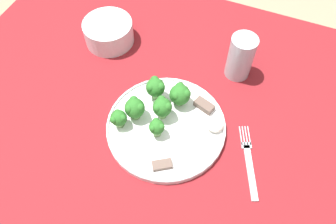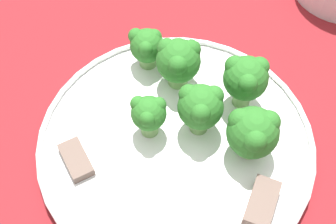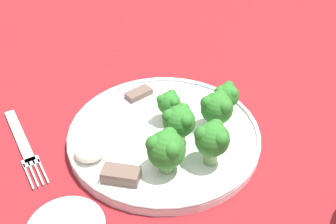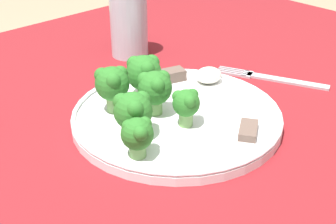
# 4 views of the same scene
# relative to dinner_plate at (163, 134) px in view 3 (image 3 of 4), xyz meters

# --- Properties ---
(table) EXTENTS (1.26, 1.10, 0.71)m
(table) POSITION_rel_dinner_plate_xyz_m (-0.00, -0.04, -0.09)
(table) COLOR maroon
(table) RESTS_ON ground_plane
(dinner_plate) EXTENTS (0.29, 0.29, 0.02)m
(dinner_plate) POSITION_rel_dinner_plate_xyz_m (0.00, 0.00, 0.00)
(dinner_plate) COLOR white
(dinner_plate) RESTS_ON table
(fork) EXTENTS (0.09, 0.18, 0.00)m
(fork) POSITION_rel_dinner_plate_xyz_m (0.21, -0.01, -0.01)
(fork) COLOR #B2B2B7
(fork) RESTS_ON table
(broccoli_floret_near_rim_left) EXTENTS (0.04, 0.04, 0.05)m
(broccoli_floret_near_rim_left) POSITION_rel_dinner_plate_xyz_m (-0.01, -0.03, 0.04)
(broccoli_floret_near_rim_left) COLOR #709E56
(broccoli_floret_near_rim_left) RESTS_ON dinner_plate
(broccoli_floret_center_left) EXTENTS (0.05, 0.05, 0.06)m
(broccoli_floret_center_left) POSITION_rel_dinner_plate_xyz_m (0.00, 0.07, 0.04)
(broccoli_floret_center_left) COLOR #709E56
(broccoli_floret_center_left) RESTS_ON dinner_plate
(broccoli_floret_back_left) EXTENTS (0.05, 0.05, 0.06)m
(broccoli_floret_back_left) POSITION_rel_dinner_plate_xyz_m (-0.02, 0.02, 0.04)
(broccoli_floret_back_left) COLOR #709E56
(broccoli_floret_back_left) RESTS_ON dinner_plate
(broccoli_floret_front_left) EXTENTS (0.05, 0.05, 0.07)m
(broccoli_floret_front_left) POSITION_rel_dinner_plate_xyz_m (-0.06, 0.07, 0.05)
(broccoli_floret_front_left) COLOR #709E56
(broccoli_floret_front_left) RESTS_ON dinner_plate
(broccoli_floret_center_back) EXTENTS (0.04, 0.04, 0.05)m
(broccoli_floret_center_back) POSITION_rel_dinner_plate_xyz_m (-0.10, -0.04, 0.03)
(broccoli_floret_center_back) COLOR #709E56
(broccoli_floret_center_back) RESTS_ON dinner_plate
(broccoli_floret_mid_cluster) EXTENTS (0.05, 0.05, 0.06)m
(broccoli_floret_mid_cluster) POSITION_rel_dinner_plate_xyz_m (-0.08, -0.00, 0.04)
(broccoli_floret_mid_cluster) COLOR #709E56
(broccoli_floret_mid_cluster) RESTS_ON dinner_plate
(meat_slice_front_slice) EXTENTS (0.05, 0.04, 0.01)m
(meat_slice_front_slice) POSITION_rel_dinner_plate_xyz_m (0.03, -0.10, 0.01)
(meat_slice_front_slice) COLOR brown
(meat_slice_front_slice) RESTS_ON dinner_plate
(meat_slice_middle_slice) EXTENTS (0.05, 0.04, 0.02)m
(meat_slice_middle_slice) POSITION_rel_dinner_plate_xyz_m (0.07, 0.09, 0.01)
(meat_slice_middle_slice) COLOR brown
(meat_slice_middle_slice) RESTS_ON dinner_plate
(sauce_dollop) EXTENTS (0.04, 0.04, 0.02)m
(sauce_dollop) POSITION_rel_dinner_plate_xyz_m (0.11, 0.04, 0.01)
(sauce_dollop) COLOR silver
(sauce_dollop) RESTS_ON dinner_plate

